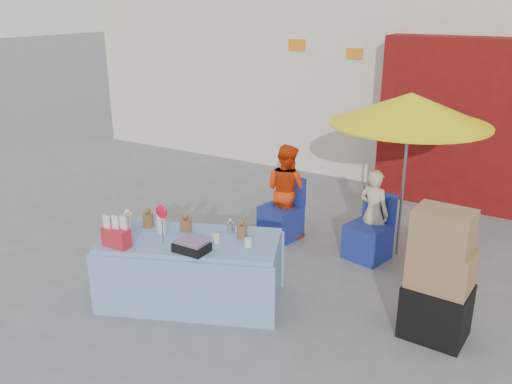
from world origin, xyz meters
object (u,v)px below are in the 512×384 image
Objects in this scene: vendor_orange at (286,190)px; chair_right at (368,239)px; market_table at (191,269)px; vendor_beige at (373,213)px; chair_left at (281,220)px; box_stack at (439,280)px; umbrella at (410,109)px.

chair_right is at bearing -172.62° from vendor_orange.
vendor_beige is at bearing 36.36° from market_table.
chair_right is 0.34m from vendor_beige.
chair_right is at bearing 13.51° from chair_left.
box_stack is (2.40, -1.43, -0.04)m from vendor_orange.
chair_right is 1.69m from umbrella.
vendor_orange is (-1.25, 0.13, 0.39)m from chair_right.
umbrella is at bearing -160.96° from vendor_orange.
chair_left is 0.64× the size of box_stack.
umbrella reaches higher than vendor_orange.
vendor_orange is 0.98× the size of box_stack.
vendor_orange is at bearing -172.62° from chair_right.
umbrella is (1.55, 0.28, 1.64)m from chair_left.
vendor_beige is at bearing 105.08° from chair_right.
box_stack is at bearing -14.97° from chair_left.
box_stack is at bearing -35.14° from chair_right.
chair_right is at bearing -136.15° from umbrella.
market_table is 2.48× the size of chair_left.
chair_right is (1.25, 0.00, 0.00)m from chair_left.
vendor_beige is at bearing -153.43° from umbrella.
vendor_orange is 1.25m from vendor_beige.
vendor_orange is 1.99m from umbrella.
vendor_orange is (-0.00, 0.13, 0.39)m from chair_left.
vendor_orange reaches higher than chair_right.
chair_left is 0.66× the size of vendor_orange.
box_stack reaches higher than vendor_beige.
chair_right is at bearing 34.59° from market_table.
chair_left is 0.41× the size of umbrella.
vendor_orange is 1.14× the size of vendor_beige.
chair_left is at bearing 105.08° from vendor_orange.
umbrella is at bearing -139.92° from vendor_beige.
vendor_orange is at bearing 149.12° from box_stack.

